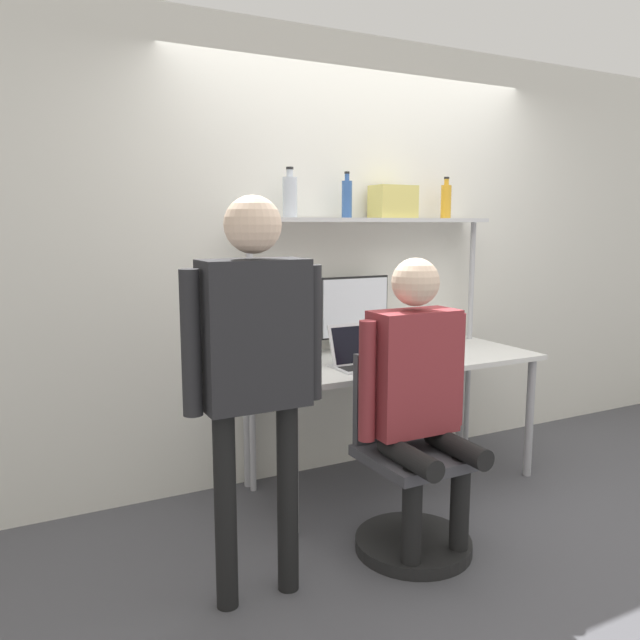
# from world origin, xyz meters

# --- Properties ---
(ground_plane) EXTENTS (12.00, 12.00, 0.00)m
(ground_plane) POSITION_xyz_m (0.00, 0.00, 0.00)
(ground_plane) COLOR #4C4C51
(wall_back) EXTENTS (8.00, 0.06, 2.70)m
(wall_back) POSITION_xyz_m (0.00, 0.82, 1.35)
(wall_back) COLOR silver
(wall_back) RESTS_ON ground_plane
(desk) EXTENTS (1.73, 0.77, 0.78)m
(desk) POSITION_xyz_m (0.00, 0.40, 0.70)
(desk) COLOR silver
(desk) RESTS_ON ground_plane
(shelf_unit) EXTENTS (1.64, 0.25, 1.60)m
(shelf_unit) POSITION_xyz_m (0.00, 0.66, 1.36)
(shelf_unit) COLOR silver
(shelf_unit) RESTS_ON ground_plane
(monitor) EXTENTS (0.47, 0.17, 0.47)m
(monitor) POSITION_xyz_m (-0.13, 0.63, 1.03)
(monitor) COLOR black
(monitor) RESTS_ON desk
(laptop) EXTENTS (0.29, 0.24, 0.23)m
(laptop) POSITION_xyz_m (-0.32, 0.28, 0.84)
(laptop) COLOR silver
(laptop) RESTS_ON desk
(cell_phone) EXTENTS (0.07, 0.15, 0.01)m
(cell_phone) POSITION_xyz_m (-0.06, 0.24, 0.78)
(cell_phone) COLOR silver
(cell_phone) RESTS_ON desk
(office_chair) EXTENTS (0.56, 0.56, 0.95)m
(office_chair) POSITION_xyz_m (-0.36, -0.30, 0.29)
(office_chair) COLOR black
(office_chair) RESTS_ON ground_plane
(person_seated) EXTENTS (0.58, 0.47, 1.41)m
(person_seated) POSITION_xyz_m (-0.36, -0.34, 0.84)
(person_seated) COLOR black
(person_seated) RESTS_ON ground_plane
(person_standing) EXTENTS (0.59, 0.23, 1.67)m
(person_standing) POSITION_xyz_m (-1.17, -0.36, 1.07)
(person_standing) COLOR black
(person_standing) RESTS_ON ground_plane
(bottle_clear) EXTENTS (0.08, 0.08, 0.28)m
(bottle_clear) POSITION_xyz_m (-0.55, 0.66, 1.72)
(bottle_clear) COLOR silver
(bottle_clear) RESTS_ON shelf_unit
(bottle_blue) EXTENTS (0.06, 0.06, 0.27)m
(bottle_blue) POSITION_xyz_m (-0.18, 0.66, 1.71)
(bottle_blue) COLOR #335999
(bottle_blue) RESTS_ON shelf_unit
(bottle_amber) EXTENTS (0.07, 0.07, 0.26)m
(bottle_amber) POSITION_xyz_m (0.56, 0.66, 1.71)
(bottle_amber) COLOR gold
(bottle_amber) RESTS_ON shelf_unit
(storage_box) EXTENTS (0.27, 0.17, 0.20)m
(storage_box) POSITION_xyz_m (0.15, 0.66, 1.70)
(storage_box) COLOR #DBCC66
(storage_box) RESTS_ON shelf_unit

